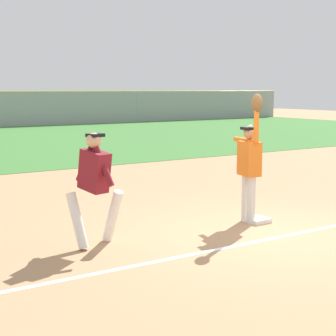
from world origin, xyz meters
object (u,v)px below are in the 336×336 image
(fielder, at_px, (250,160))
(baseball, at_px, (250,127))
(parked_car_white, at_px, (12,113))
(first_base, at_px, (257,220))
(runner, at_px, (95,181))

(fielder, relative_size, baseball, 30.81)
(fielder, bearing_deg, baseball, 50.72)
(parked_car_white, bearing_deg, baseball, -93.39)
(fielder, xyz_separation_m, parked_car_white, (5.34, 30.95, -0.45))
(fielder, distance_m, baseball, 0.59)
(fielder, bearing_deg, first_base, 170.73)
(first_base, xyz_separation_m, runner, (-3.04, 0.26, 0.96))
(baseball, xyz_separation_m, parked_car_white, (5.36, 30.97, -1.03))
(first_base, bearing_deg, fielder, 158.06)
(first_base, height_order, baseball, baseball)
(first_base, height_order, fielder, fielder)
(fielder, bearing_deg, parked_car_white, -87.13)
(parked_car_white, bearing_deg, first_base, -93.08)
(runner, distance_m, baseball, 2.97)
(fielder, distance_m, parked_car_white, 31.41)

